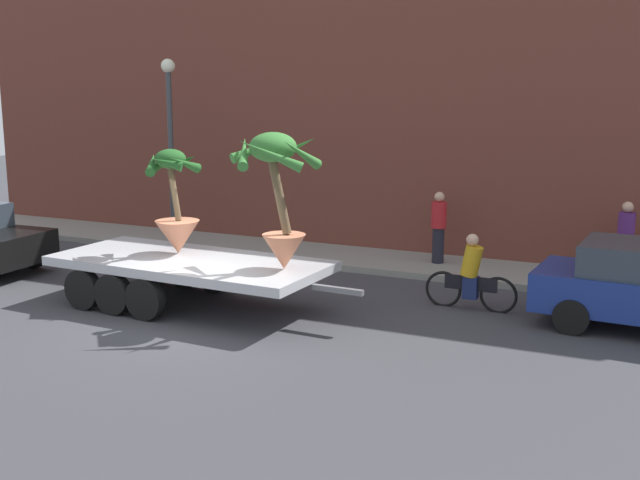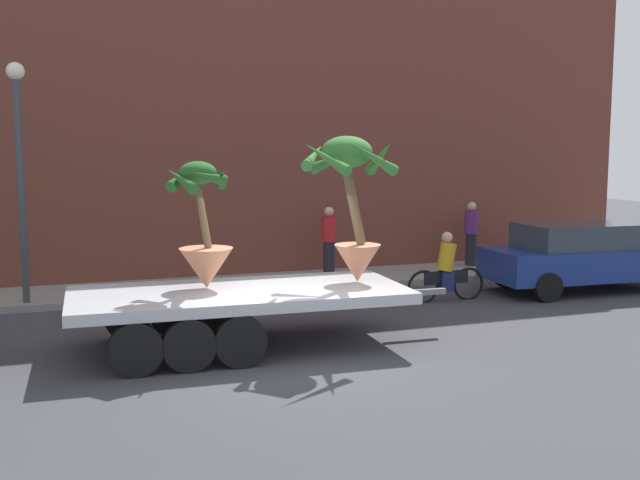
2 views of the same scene
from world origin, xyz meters
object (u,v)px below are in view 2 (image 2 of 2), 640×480
Objects in this scene: flatbed_trailer at (225,303)px; pedestrian_far_left at (471,232)px; pedestrian_near_gate at (329,240)px; street_lamp at (19,151)px; parked_car at (580,256)px; potted_palm_rear at (351,198)px; potted_palm_middle at (204,236)px; cyclist at (446,271)px.

pedestrian_far_left reaches higher than flatbed_trailer.
street_lamp is (-6.95, -0.94, 2.19)m from pedestrian_near_gate.
potted_palm_rear is at bearing -161.78° from parked_car.
potted_palm_rear reaches higher than pedestrian_far_left.
pedestrian_far_left is at bearing 3.33° from pedestrian_near_gate.
pedestrian_far_left is 11.36m from street_lamp.
pedestrian_far_left is at bearing 34.71° from flatbed_trailer.
pedestrian_near_gate reaches higher than flatbed_trailer.
potted_palm_rear is at bearing -135.96° from pedestrian_far_left.
parked_car is (9.06, 1.85, -1.04)m from potted_palm_middle.
cyclist is (5.60, 1.88, -1.19)m from potted_palm_middle.
potted_palm_middle reaches higher than cyclist.
pedestrian_near_gate is at bearing 50.75° from potted_palm_middle.
cyclist is at bearing 18.58° from potted_palm_middle.
pedestrian_far_left is at bearing 44.04° from potted_palm_rear.
cyclist is at bearing 179.48° from parked_car.
cyclist is at bearing -13.82° from street_lamp.
pedestrian_near_gate reaches higher than parked_car.
potted_palm_middle is 9.31m from parked_car.
pedestrian_near_gate reaches higher than cyclist.
pedestrian_far_left is (2.56, 3.28, 0.37)m from cyclist.
pedestrian_far_left is at bearing 105.29° from parked_car.
cyclist is at bearing -62.46° from pedestrian_near_gate.
potted_palm_middle reaches higher than pedestrian_far_left.
pedestrian_far_left is (7.88, 5.46, 0.28)m from flatbed_trailer.
street_lamp reaches higher than parked_car.
street_lamp is at bearing 126.81° from flatbed_trailer.
street_lamp is (-11.08, -1.18, 2.19)m from pedestrian_far_left.
potted_palm_rear is 4.19m from cyclist.
potted_palm_middle is (-0.28, 0.30, 1.10)m from flatbed_trailer.
parked_car reaches higher than cyclist.
pedestrian_near_gate is 0.35× the size of street_lamp.
pedestrian_far_left reaches higher than parked_car.
parked_car is (8.79, 2.15, 0.07)m from flatbed_trailer.
parked_car is at bearing -74.71° from pedestrian_far_left.
flatbed_trailer is 3.83× the size of pedestrian_near_gate.
parked_car is at bearing 13.75° from flatbed_trailer.
flatbed_trailer is at bearing -125.65° from pedestrian_near_gate.
parked_car is 3.44m from pedestrian_far_left.
parked_car reaches higher than flatbed_trailer.
pedestrian_near_gate is (4.02, 4.92, -0.82)m from potted_palm_middle.
cyclist is 1.08× the size of pedestrian_far_left.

